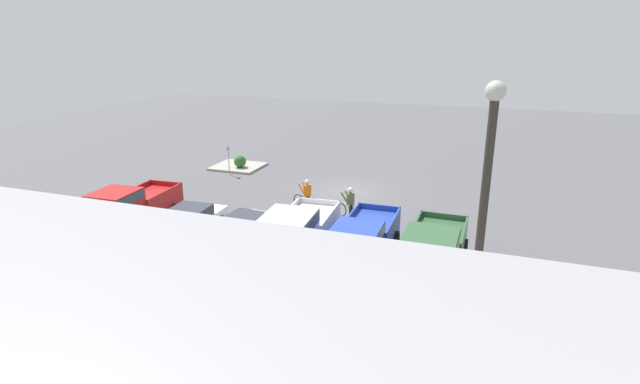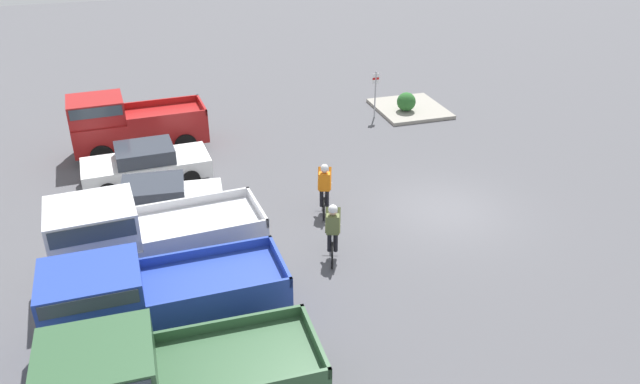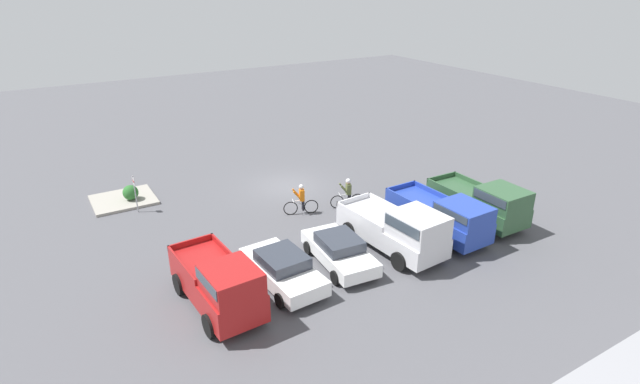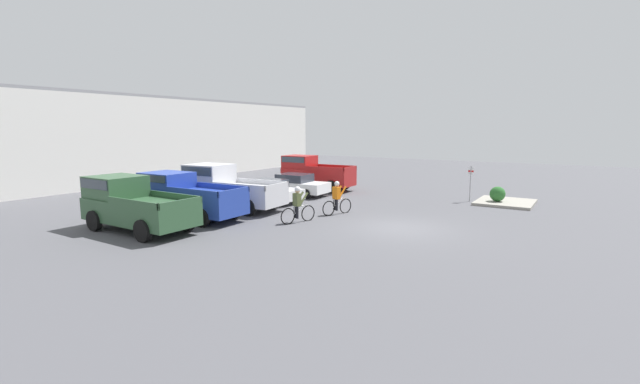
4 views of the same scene
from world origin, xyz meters
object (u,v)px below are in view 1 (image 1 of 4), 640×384
(pickup_truck_0, at_px, (433,249))
(shrub, at_px, (240,161))
(sedan_1, at_px, (189,222))
(pickup_truck_1, at_px, (363,241))
(cyclist_0, at_px, (307,195))
(pickup_truck_3, at_px, (132,208))
(fire_lane_sign, at_px, (229,156))
(sedan_0, at_px, (244,230))
(lamppost, at_px, (477,269))
(pickup_truck_2, at_px, (298,231))
(cyclist_1, at_px, (350,203))

(pickup_truck_0, distance_m, shrub, 18.89)
(sedan_1, bearing_deg, shrub, -72.80)
(sedan_1, height_order, shrub, sedan_1)
(pickup_truck_1, height_order, cyclist_0, pickup_truck_1)
(pickup_truck_3, distance_m, cyclist_0, 8.76)
(fire_lane_sign, bearing_deg, sedan_0, 122.76)
(cyclist_0, xyz_separation_m, fire_lane_sign, (7.37, -4.65, 0.45))
(lamppost, bearing_deg, sedan_0, -42.34)
(pickup_truck_0, distance_m, lamppost, 9.69)
(sedan_1, height_order, fire_lane_sign, fire_lane_sign)
(sedan_0, xyz_separation_m, lamppost, (-10.13, 9.23, 4.09))
(pickup_truck_0, xyz_separation_m, shrub, (14.75, -11.79, -0.58))
(pickup_truck_0, bearing_deg, sedan_0, -2.79)
(pickup_truck_2, relative_size, sedan_1, 1.28)
(sedan_0, bearing_deg, pickup_truck_1, 175.58)
(fire_lane_sign, height_order, lamppost, lamppost)
(cyclist_1, bearing_deg, shrub, -34.12)
(sedan_1, bearing_deg, pickup_truck_0, 178.39)
(pickup_truck_1, relative_size, pickup_truck_2, 0.97)
(pickup_truck_2, xyz_separation_m, sedan_1, (5.64, -0.46, -0.50))
(cyclist_0, xyz_separation_m, cyclist_1, (-2.56, 0.56, 0.01))
(pickup_truck_3, bearing_deg, cyclist_0, -138.95)
(pickup_truck_2, height_order, fire_lane_sign, pickup_truck_2)
(cyclist_1, height_order, fire_lane_sign, fire_lane_sign)
(shrub, bearing_deg, fire_lane_sign, 90.00)
(sedan_0, bearing_deg, shrub, -60.84)
(fire_lane_sign, relative_size, lamppost, 0.25)
(pickup_truck_2, height_order, shrub, pickup_truck_2)
(cyclist_0, distance_m, lamppost, 17.53)
(pickup_truck_0, height_order, fire_lane_sign, pickup_truck_0)
(pickup_truck_0, height_order, cyclist_1, pickup_truck_0)
(shrub, bearing_deg, sedan_0, 119.16)
(sedan_1, bearing_deg, cyclist_0, -125.68)
(pickup_truck_3, distance_m, fire_lane_sign, 10.43)
(cyclist_0, height_order, shrub, cyclist_0)
(shrub, bearing_deg, pickup_truck_2, 127.59)
(cyclist_0, bearing_deg, pickup_truck_0, 142.65)
(cyclist_0, distance_m, shrub, 9.61)
(cyclist_1, bearing_deg, pickup_truck_0, 133.58)
(pickup_truck_1, distance_m, sedan_0, 5.64)
(cyclist_0, distance_m, fire_lane_sign, 8.73)
(pickup_truck_0, relative_size, lamppost, 0.64)
(pickup_truck_0, xyz_separation_m, lamppost, (-1.73, 8.82, 3.60))
(pickup_truck_3, bearing_deg, lamppost, 151.00)
(pickup_truck_1, bearing_deg, shrub, -44.65)
(cyclist_1, bearing_deg, cyclist_0, -12.44)
(fire_lane_sign, bearing_deg, cyclist_0, 147.74)
(cyclist_1, height_order, lamppost, lamppost)
(sedan_0, relative_size, pickup_truck_3, 0.86)
(pickup_truck_2, height_order, sedan_0, pickup_truck_2)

